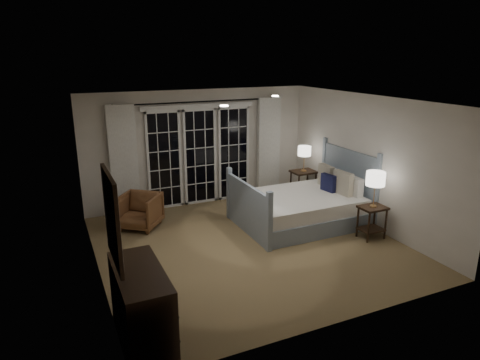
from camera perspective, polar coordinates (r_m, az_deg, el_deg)
name	(u,v)px	position (r m, az deg, el deg)	size (l,w,h in m)	color
floor	(249,245)	(7.57, 1.15, -8.64)	(5.00, 5.00, 0.00)	#8F764D
ceiling	(249,101)	(6.89, 1.27, 10.53)	(5.00, 5.00, 0.00)	white
wall_left	(92,196)	(6.50, -19.10, -2.06)	(0.02, 5.00, 2.50)	beige
wall_right	(367,161)	(8.49, 16.62, 2.40)	(0.02, 5.00, 2.50)	beige
wall_back	(199,148)	(9.38, -5.44, 4.32)	(5.00, 0.02, 2.50)	beige
wall_front	(342,230)	(5.12, 13.50, -6.56)	(5.00, 0.02, 2.50)	beige
french_doors	(200,155)	(9.38, -5.33, 3.32)	(2.50, 0.04, 2.20)	black
curtain_rod	(200,102)	(9.13, -5.40, 10.35)	(0.03, 0.03, 3.50)	black
curtain_left	(124,161)	(8.90, -15.25, 2.48)	(0.55, 0.10, 2.25)	white
curtain_right	(269,147)	(9.94, 3.84, 4.47)	(0.55, 0.10, 2.25)	white
downlight_a	(275,96)	(7.79, 4.72, 11.10)	(0.12, 0.12, 0.01)	white
downlight_b	(224,106)	(6.29, -2.12, 9.85)	(0.12, 0.12, 0.01)	white
bed	(303,206)	(8.48, 8.36, -3.49)	(2.34, 1.69, 1.37)	#858FA1
nightstand_left	(372,217)	(8.06, 17.19, -4.79)	(0.46, 0.37, 0.60)	#312010
nightstand_right	(303,181)	(9.77, 8.42, -0.10)	(0.53, 0.42, 0.69)	#312010
lamp_left	(376,179)	(7.84, 17.63, 0.13)	(0.33, 0.33, 0.64)	tan
lamp_right	(304,151)	(9.60, 8.59, 3.80)	(0.29, 0.29, 0.57)	tan
armchair	(139,211)	(8.39, -13.26, -4.06)	(0.71, 0.73, 0.66)	brown
dresser	(142,305)	(5.23, -12.99, -15.98)	(0.53, 1.25, 0.89)	#312010
mirror	(112,219)	(4.71, -16.68, -4.96)	(0.05, 0.85, 1.00)	#312010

